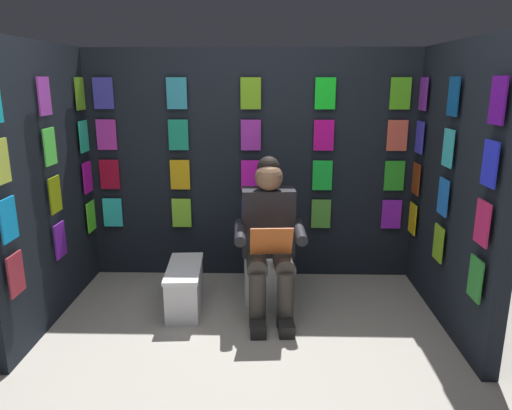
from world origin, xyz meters
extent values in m
plane|color=#9E998E|center=(0.00, 0.00, 0.00)|extent=(30.00, 30.00, 0.00)
cube|color=black|center=(0.00, -1.66, 1.00)|extent=(2.95, 0.10, 2.01)
cube|color=#2CD5D8|center=(1.24, -1.57, 0.59)|extent=(0.17, 0.01, 0.26)
cube|color=#82D62A|center=(0.62, -1.57, 0.59)|extent=(0.17, 0.01, 0.26)
cube|color=#2945A8|center=(0.00, -1.57, 0.59)|extent=(0.17, 0.01, 0.26)
cube|color=green|center=(-0.62, -1.57, 0.59)|extent=(0.17, 0.01, 0.26)
cube|color=#931ED9|center=(-1.24, -1.57, 0.59)|extent=(0.17, 0.01, 0.26)
cube|color=maroon|center=(1.24, -1.57, 0.94)|extent=(0.17, 0.01, 0.26)
cube|color=gold|center=(0.62, -1.57, 0.94)|extent=(0.17, 0.01, 0.26)
cube|color=#D816BD|center=(0.00, -1.57, 0.94)|extent=(0.17, 0.01, 0.26)
cube|color=green|center=(-0.62, -1.57, 0.94)|extent=(0.17, 0.01, 0.26)
cube|color=green|center=(-1.24, -1.57, 0.94)|extent=(0.17, 0.01, 0.26)
cube|color=#BB2DA4|center=(1.24, -1.57, 1.29)|extent=(0.17, 0.01, 0.26)
cube|color=#16906A|center=(0.62, -1.57, 1.29)|extent=(0.17, 0.01, 0.26)
cube|color=purple|center=(0.00, -1.57, 1.29)|extent=(0.17, 0.01, 0.26)
cube|color=#CB0B89|center=(-0.62, -1.57, 1.29)|extent=(0.17, 0.01, 0.26)
cube|color=#E15640|center=(-1.24, -1.57, 1.29)|extent=(0.17, 0.01, 0.26)
cube|color=#3A35A9|center=(1.24, -1.57, 1.63)|extent=(0.17, 0.01, 0.26)
cube|color=teal|center=(0.62, -1.57, 1.63)|extent=(0.17, 0.01, 0.26)
cube|color=#6CAB1A|center=(0.00, -1.57, 1.63)|extent=(0.17, 0.01, 0.26)
cube|color=#12E023|center=(-0.62, -1.57, 1.63)|extent=(0.17, 0.01, 0.26)
cube|color=#50B71C|center=(-1.24, -1.57, 1.63)|extent=(0.17, 0.01, 0.26)
cube|color=black|center=(-1.48, -0.80, 1.00)|extent=(0.10, 1.61, 2.01)
cube|color=yellow|center=(-1.39, -1.44, 0.59)|extent=(0.01, 0.17, 0.26)
cube|color=#81BE22|center=(-1.39, -0.80, 0.59)|extent=(0.01, 0.17, 0.26)
cube|color=#2F8C36|center=(-1.39, -0.17, 0.59)|extent=(0.01, 0.17, 0.26)
cube|color=maroon|center=(-1.39, -1.44, 0.94)|extent=(0.01, 0.17, 0.26)
cube|color=blue|center=(-1.39, -0.80, 0.94)|extent=(0.01, 0.17, 0.26)
cube|color=#D12361|center=(-1.39, -0.17, 0.94)|extent=(0.01, 0.17, 0.26)
cube|color=#3636DA|center=(-1.39, -1.44, 1.29)|extent=(0.01, 0.17, 0.26)
cube|color=#37C8D2|center=(-1.39, -0.80, 1.29)|extent=(0.01, 0.17, 0.26)
cube|color=#222CE6|center=(-1.39, -0.17, 1.29)|extent=(0.01, 0.17, 0.26)
cube|color=purple|center=(-1.39, -1.44, 1.63)|extent=(0.01, 0.17, 0.26)
cube|color=#0E4B90|center=(-1.39, -0.80, 1.63)|extent=(0.01, 0.17, 0.26)
cube|color=#5E0F92|center=(-1.39, -0.17, 1.63)|extent=(0.01, 0.17, 0.26)
cube|color=black|center=(1.48, -0.80, 1.00)|extent=(0.10, 1.61, 2.01)
cube|color=#9E2B39|center=(1.39, -0.17, 0.59)|extent=(0.01, 0.17, 0.26)
cube|color=#671BA0|center=(1.39, -0.80, 0.59)|extent=(0.01, 0.17, 0.26)
cube|color=#5AEC28|center=(1.39, -1.44, 0.59)|extent=(0.01, 0.17, 0.26)
cube|color=#1392E1|center=(1.39, -0.17, 0.94)|extent=(0.01, 0.17, 0.26)
cube|color=#7C900E|center=(1.39, -0.80, 0.94)|extent=(0.01, 0.17, 0.26)
cube|color=#BF14B0|center=(1.39, -1.44, 0.94)|extent=(0.01, 0.17, 0.26)
cube|color=#B9CC44|center=(1.39, -0.17, 1.29)|extent=(0.01, 0.17, 0.26)
cube|color=#53E949|center=(1.39, -0.80, 1.29)|extent=(0.01, 0.17, 0.26)
cube|color=#1FC78F|center=(1.39, -1.44, 1.29)|extent=(0.01, 0.17, 0.26)
cube|color=#AC3FBA|center=(1.39, -0.80, 1.63)|extent=(0.01, 0.17, 0.26)
cube|color=#5FA21B|center=(1.39, -1.44, 1.63)|extent=(0.01, 0.17, 0.26)
cylinder|color=white|center=(-0.15, -1.04, 0.20)|extent=(0.38, 0.38, 0.40)
cylinder|color=white|center=(-0.15, -1.04, 0.41)|extent=(0.41, 0.41, 0.02)
cube|color=white|center=(-0.14, -1.30, 0.58)|extent=(0.39, 0.20, 0.36)
cylinder|color=white|center=(-0.14, -1.21, 0.58)|extent=(0.39, 0.09, 0.39)
cube|color=black|center=(-0.15, -1.01, 0.68)|extent=(0.41, 0.25, 0.52)
sphere|color=brown|center=(-0.15, -0.98, 1.04)|extent=(0.21, 0.21, 0.21)
sphere|color=black|center=(-0.15, -1.01, 1.11)|extent=(0.17, 0.17, 0.17)
cylinder|color=#38332D|center=(-0.27, -0.82, 0.44)|extent=(0.18, 0.41, 0.15)
cylinder|color=#38332D|center=(-0.07, -0.80, 0.44)|extent=(0.18, 0.41, 0.15)
cylinder|color=#38332D|center=(-0.28, -0.64, 0.21)|extent=(0.12, 0.12, 0.42)
cylinder|color=#38332D|center=(-0.08, -0.62, 0.21)|extent=(0.12, 0.12, 0.42)
cube|color=black|center=(-0.28, -0.58, 0.04)|extent=(0.13, 0.27, 0.09)
cube|color=black|center=(-0.08, -0.56, 0.04)|extent=(0.13, 0.27, 0.09)
cylinder|color=black|center=(-0.38, -0.84, 0.66)|extent=(0.10, 0.31, 0.13)
cylinder|color=black|center=(0.06, -0.81, 0.66)|extent=(0.10, 0.31, 0.13)
cube|color=#BC5521|center=(-0.17, -0.67, 0.64)|extent=(0.31, 0.15, 0.23)
cube|color=silver|center=(0.50, -0.91, 0.16)|extent=(0.28, 0.60, 0.32)
cube|color=white|center=(0.50, -0.91, 0.34)|extent=(0.30, 0.63, 0.03)
camera|label=1|loc=(-0.14, 2.50, 1.74)|focal=33.34mm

